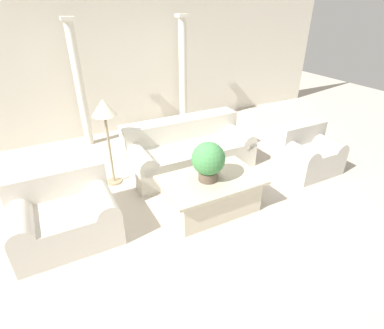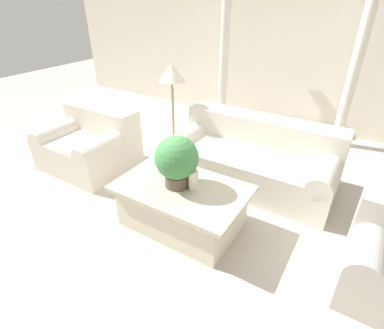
{
  "view_description": "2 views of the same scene",
  "coord_description": "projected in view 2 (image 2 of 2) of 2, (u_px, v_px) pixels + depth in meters",
  "views": [
    {
      "loc": [
        -1.8,
        -3.22,
        2.56
      ],
      "look_at": [
        -0.08,
        0.07,
        0.51
      ],
      "focal_mm": 28.0,
      "sensor_mm": 36.0,
      "label": 1
    },
    {
      "loc": [
        1.39,
        -2.42,
        2.18
      ],
      "look_at": [
        -0.18,
        0.11,
        0.46
      ],
      "focal_mm": 28.0,
      "sensor_mm": 36.0,
      "label": 2
    }
  ],
  "objects": [
    {
      "name": "floor_lamp",
      "position": [
        172.0,
        79.0,
        4.08
      ],
      "size": [
        0.36,
        0.36,
        1.35
      ],
      "color": "gray",
      "rests_on": "ground_plane"
    },
    {
      "name": "ground_plane",
      "position": [
        200.0,
        207.0,
        3.5
      ],
      "size": [
        16.0,
        16.0,
        0.0
      ],
      "primitive_type": "plane",
      "color": "#BCB2A3"
    },
    {
      "name": "coffee_table",
      "position": [
        182.0,
        205.0,
        3.12
      ],
      "size": [
        1.32,
        0.83,
        0.48
      ],
      "color": "beige",
      "rests_on": "ground_plane"
    },
    {
      "name": "potted_plant",
      "position": [
        177.0,
        160.0,
        2.88
      ],
      "size": [
        0.43,
        0.43,
        0.53
      ],
      "color": "brown",
      "rests_on": "coffee_table"
    },
    {
      "name": "loveseat",
      "position": [
        90.0,
        143.0,
        4.21
      ],
      "size": [
        1.16,
        0.99,
        0.79
      ],
      "color": "beige",
      "rests_on": "ground_plane"
    },
    {
      "name": "sofa_long",
      "position": [
        253.0,
        157.0,
        3.87
      ],
      "size": [
        2.08,
        0.99,
        0.79
      ],
      "color": "beige",
      "rests_on": "ground_plane"
    },
    {
      "name": "column_left",
      "position": [
        224.0,
        56.0,
        5.34
      ],
      "size": [
        0.22,
        0.22,
        2.31
      ],
      "color": "silver",
      "rests_on": "ground_plane"
    },
    {
      "name": "wall_back",
      "position": [
        296.0,
        32.0,
        4.96
      ],
      "size": [
        10.0,
        0.06,
        3.2
      ],
      "color": "silver",
      "rests_on": "ground_plane"
    },
    {
      "name": "pillar_candle",
      "position": [
        193.0,
        180.0,
        2.91
      ],
      "size": [
        0.1,
        0.1,
        0.21
      ],
      "color": "silver",
      "rests_on": "coffee_table"
    },
    {
      "name": "column_right",
      "position": [
        354.0,
        70.0,
        4.37
      ],
      "size": [
        0.22,
        0.22,
        2.31
      ],
      "color": "silver",
      "rests_on": "ground_plane"
    }
  ]
}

